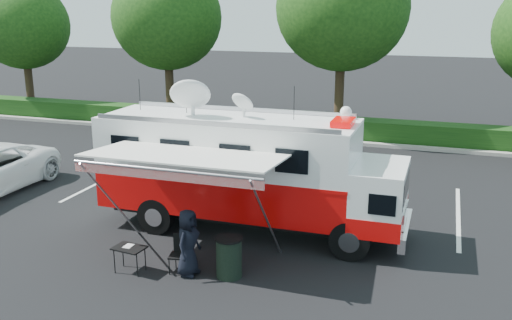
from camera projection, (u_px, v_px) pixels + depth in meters
The scene contains 9 objects.
ground_plane at pixel (250, 230), 15.85m from camera, with size 120.00×120.00×0.00m, color black.
back_border at pixel (366, 29), 25.99m from camera, with size 60.00×6.14×8.87m.
stall_lines at pixel (266, 195), 18.75m from camera, with size 24.12×5.50×0.01m.
command_truck at pixel (248, 171), 15.42m from camera, with size 8.38×2.31×4.02m.
awning at pixel (183, 160), 13.24m from camera, with size 4.57×2.38×2.76m.
person at pixel (189, 274), 13.28m from camera, with size 0.77×0.50×1.58m, color black.
folding_table at pixel (129, 249), 13.26m from camera, with size 0.78×0.60×0.62m.
folding_chair at pixel (181, 250), 13.31m from camera, with size 0.50×0.53×0.90m.
trash_bin at pixel (229, 257), 13.04m from camera, with size 0.64×0.64×0.95m.
Camera 1 is at (4.86, -13.96, 6.05)m, focal length 40.00 mm.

